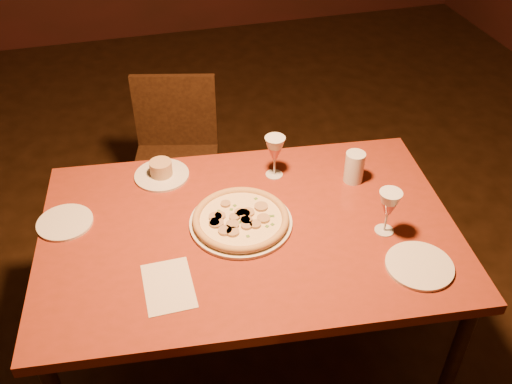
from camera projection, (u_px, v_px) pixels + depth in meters
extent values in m
cube|color=maroon|center=(249.00, 232.00, 1.88)|extent=(1.44, 1.01, 0.04)
cylinder|color=black|center=(86.00, 251.00, 2.32)|extent=(0.05, 0.05, 0.69)
cylinder|color=black|center=(451.00, 369.00, 1.89)|extent=(0.05, 0.05, 0.69)
cylinder|color=black|center=(378.00, 220.00, 2.47)|extent=(0.05, 0.05, 0.69)
cube|color=black|center=(175.00, 168.00, 2.65)|extent=(0.47, 0.47, 0.04)
cube|color=black|center=(175.00, 111.00, 2.67)|extent=(0.38, 0.12, 0.37)
cylinder|color=black|center=(143.00, 225.00, 2.66)|extent=(0.03, 0.03, 0.39)
cylinder|color=black|center=(151.00, 184.00, 2.91)|extent=(0.03, 0.03, 0.39)
cylinder|color=black|center=(210.00, 225.00, 2.67)|extent=(0.03, 0.03, 0.39)
cylinder|color=black|center=(212.00, 184.00, 2.91)|extent=(0.03, 0.03, 0.39)
cylinder|color=silver|center=(241.00, 223.00, 1.88)|extent=(0.34, 0.34, 0.01)
cylinder|color=beige|center=(241.00, 220.00, 1.87)|extent=(0.31, 0.31, 0.01)
torus|color=tan|center=(241.00, 218.00, 1.87)|extent=(0.32, 0.32, 0.02)
cylinder|color=silver|center=(162.00, 175.00, 2.08)|extent=(0.20, 0.20, 0.01)
cylinder|color=tan|center=(161.00, 168.00, 2.06)|extent=(0.08, 0.08, 0.05)
cylinder|color=silver|center=(354.00, 167.00, 2.03)|extent=(0.07, 0.07, 0.12)
cylinder|color=silver|center=(65.00, 222.00, 1.88)|extent=(0.18, 0.18, 0.01)
cylinder|color=silver|center=(419.00, 266.00, 1.73)|extent=(0.21, 0.21, 0.01)
cube|color=beige|center=(168.00, 286.00, 1.67)|extent=(0.14, 0.21, 0.00)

